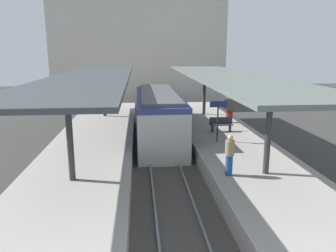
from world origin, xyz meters
The scene contains 14 objects.
ground_plane centered at (0.00, 0.00, 0.00)m, with size 80.00×80.00×0.00m, color #383835.
platform_left centered at (-3.80, 0.00, 0.50)m, with size 4.40×28.00×1.00m, color #ADA8A0.
platform_right centered at (3.80, 0.00, 0.50)m, with size 4.40×28.00×1.00m, color #ADA8A0.
track_ballast centered at (0.00, 0.00, 0.10)m, with size 3.20×28.00×0.20m, color #4C4742.
rail_near_side centered at (-0.72, 0.00, 0.27)m, with size 0.08×28.00×0.14m, color slate.
rail_far_side centered at (0.72, 0.00, 0.27)m, with size 0.08×28.00×0.14m, color slate.
commuter_train centered at (0.00, 3.47, 1.73)m, with size 2.78×10.17×3.10m.
canopy_left centered at (-3.80, 1.40, 4.37)m, with size 4.18×21.00×3.49m.
canopy_right centered at (3.80, 1.40, 4.35)m, with size 4.18×21.00×3.48m.
platform_bench centered at (3.74, 2.17, 1.46)m, with size 1.40×0.41×0.86m.
platform_sign centered at (2.97, -0.07, 2.62)m, with size 0.90×0.08×2.21m.
litter_bin centered at (4.94, 4.58, 1.40)m, with size 0.44×0.44×0.80m, color maroon.
passenger_near_bench centered at (2.27, -4.96, 1.85)m, with size 0.36×0.36×1.65m.
station_building_backdrop centered at (-1.10, 20.00, 5.50)m, with size 18.00×6.00×11.00m, color beige.
Camera 1 is at (-1.22, -16.84, 5.80)m, focal length 34.84 mm.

